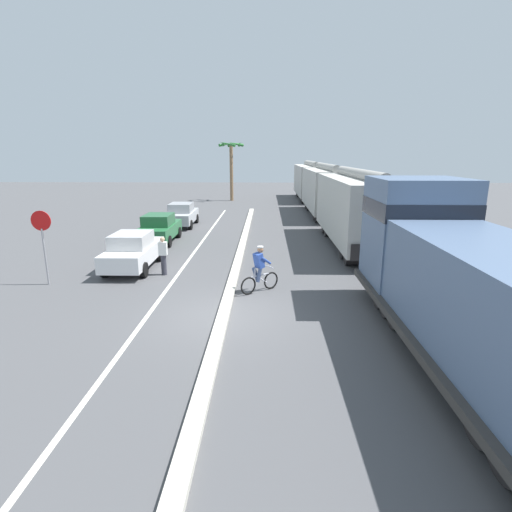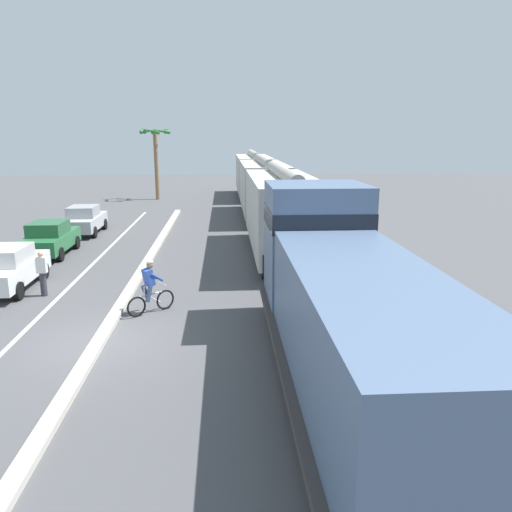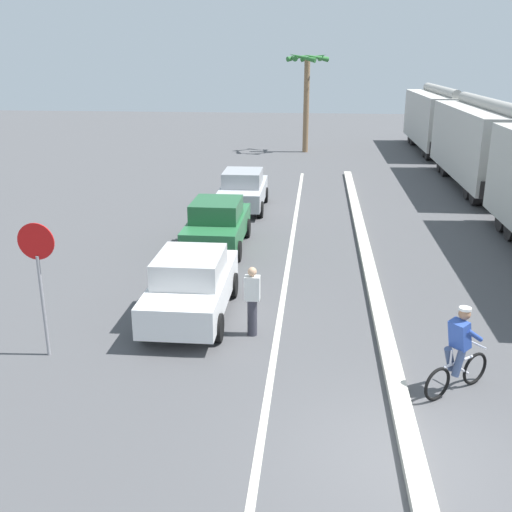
% 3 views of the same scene
% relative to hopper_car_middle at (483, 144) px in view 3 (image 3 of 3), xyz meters
% --- Properties ---
extents(ground_plane, '(120.00, 120.00, 0.00)m').
position_rel_hopper_car_middle_xyz_m(ground_plane, '(-6.14, -21.33, -2.08)').
color(ground_plane, '#4C4C4F').
extents(median_curb, '(0.36, 36.00, 0.16)m').
position_rel_hopper_car_middle_xyz_m(median_curb, '(-6.14, -15.33, -2.00)').
color(median_curb, beige).
rests_on(median_curb, ground).
extents(lane_stripe, '(0.14, 36.00, 0.01)m').
position_rel_hopper_car_middle_xyz_m(lane_stripe, '(-8.54, -15.33, -2.07)').
color(lane_stripe, silver).
rests_on(lane_stripe, ground).
extents(hopper_car_middle, '(2.90, 10.60, 4.18)m').
position_rel_hopper_car_middle_xyz_m(hopper_car_middle, '(0.00, 0.00, 0.00)').
color(hopper_car_middle, '#B8B5AD').
rests_on(hopper_car_middle, ground).
extents(hopper_car_trailing, '(2.90, 10.60, 4.18)m').
position_rel_hopper_car_middle_xyz_m(hopper_car_trailing, '(0.00, 11.60, 0.00)').
color(hopper_car_trailing, '#BCB9B1').
rests_on(hopper_car_trailing, ground).
extents(parked_car_white, '(1.86, 4.21, 1.62)m').
position_rel_hopper_car_middle_xyz_m(parked_car_white, '(-10.65, -16.23, -1.26)').
color(parked_car_white, silver).
rests_on(parked_car_white, ground).
extents(parked_car_green, '(1.85, 4.21, 1.62)m').
position_rel_hopper_car_middle_xyz_m(parked_car_green, '(-10.92, -10.77, -1.26)').
color(parked_car_green, '#286B3D').
rests_on(parked_car_green, ground).
extents(parked_car_silver, '(1.87, 4.22, 1.62)m').
position_rel_hopper_car_middle_xyz_m(parked_car_silver, '(-10.73, -5.48, -1.26)').
color(parked_car_silver, '#B7BABF').
rests_on(parked_car_silver, ground).
extents(cyclist, '(1.37, 1.12, 1.71)m').
position_rel_hopper_car_middle_xyz_m(cyclist, '(-5.06, -19.14, -1.26)').
color(cyclist, black).
rests_on(cyclist, ground).
extents(stop_sign, '(0.76, 0.08, 2.88)m').
position_rel_hopper_car_middle_xyz_m(stop_sign, '(-13.27, -18.48, -0.05)').
color(stop_sign, gray).
rests_on(stop_sign, ground).
extents(palm_tree_near, '(2.75, 2.80, 6.28)m').
position_rel_hopper_car_middle_xyz_m(palm_tree_near, '(-8.57, 10.34, 2.64)').
color(palm_tree_near, '#846647').
rests_on(palm_tree_near, ground).
extents(pedestrian_by_cars, '(0.34, 0.22, 1.62)m').
position_rel_hopper_car_middle_xyz_m(pedestrian_by_cars, '(-9.10, -17.10, -1.23)').
color(pedestrian_by_cars, '#33333D').
rests_on(pedestrian_by_cars, ground).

